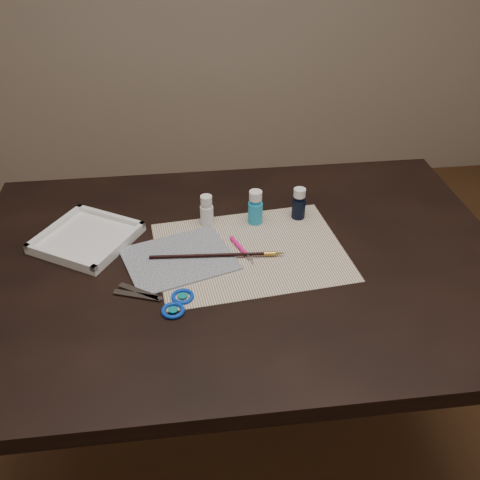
{
  "coord_description": "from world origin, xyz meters",
  "views": [
    {
      "loc": [
        -0.12,
        -1.02,
        1.52
      ],
      "look_at": [
        0.0,
        0.0,
        0.8
      ],
      "focal_mm": 40.0,
      "sensor_mm": 36.0,
      "label": 1
    }
  ],
  "objects": [
    {
      "name": "ground",
      "position": [
        0.0,
        0.0,
        -0.01
      ],
      "size": [
        3.5,
        3.5,
        0.02
      ],
      "primitive_type": "cube",
      "color": "#422614",
      "rests_on": "ground"
    },
    {
      "name": "paint_bottle_cyan",
      "position": [
        0.06,
        0.15,
        0.8
      ],
      "size": [
        0.04,
        0.04,
        0.09
      ],
      "primitive_type": "cylinder",
      "rotation": [
        0.0,
        0.0,
        0.01
      ],
      "color": "#1F99CD",
      "rests_on": "table"
    },
    {
      "name": "paper",
      "position": [
        0.03,
        0.02,
        0.75
      ],
      "size": [
        0.48,
        0.39,
        0.0
      ],
      "primitive_type": "cube",
      "rotation": [
        0.0,
        0.0,
        0.11
      ],
      "color": "silver",
      "rests_on": "table"
    },
    {
      "name": "table",
      "position": [
        0.0,
        0.0,
        0.38
      ],
      "size": [
        1.3,
        0.9,
        0.75
      ],
      "primitive_type": "cube",
      "color": "black",
      "rests_on": "ground"
    },
    {
      "name": "palette_tray",
      "position": [
        -0.37,
        0.11,
        0.76
      ],
      "size": [
        0.29,
        0.29,
        0.03
      ],
      "primitive_type": "cube",
      "rotation": [
        0.0,
        0.0,
        -0.55
      ],
      "color": "white",
      "rests_on": "table"
    },
    {
      "name": "paintbrush",
      "position": [
        -0.05,
        -0.0,
        0.76
      ],
      "size": [
        0.33,
        0.03,
        0.01
      ],
      "primitive_type": null,
      "rotation": [
        0.0,
        0.0,
        -0.07
      ],
      "color": "black",
      "rests_on": "canvas"
    },
    {
      "name": "paint_bottle_white",
      "position": [
        -0.07,
        0.15,
        0.79
      ],
      "size": [
        0.04,
        0.04,
        0.08
      ],
      "primitive_type": "cylinder",
      "rotation": [
        0.0,
        0.0,
        -0.19
      ],
      "color": "white",
      "rests_on": "table"
    },
    {
      "name": "scissors",
      "position": [
        -0.21,
        -0.13,
        0.76
      ],
      "size": [
        0.22,
        0.16,
        0.01
      ],
      "primitive_type": null,
      "rotation": [
        0.0,
        0.0,
        2.79
      ],
      "color": "silver",
      "rests_on": "table"
    },
    {
      "name": "paint_bottle_navy",
      "position": [
        0.18,
        0.16,
        0.79
      ],
      "size": [
        0.04,
        0.04,
        0.09
      ],
      "primitive_type": "cylinder",
      "rotation": [
        0.0,
        0.0,
        -0.04
      ],
      "color": "black",
      "rests_on": "table"
    },
    {
      "name": "canvas",
      "position": [
        -0.15,
        0.01,
        0.75
      ],
      "size": [
        0.3,
        0.26,
        0.0
      ],
      "primitive_type": "cube",
      "rotation": [
        0.0,
        0.0,
        0.31
      ],
      "color": "black",
      "rests_on": "paper"
    },
    {
      "name": "craft_knife",
      "position": [
        0.01,
        0.02,
        0.76
      ],
      "size": [
        0.05,
        0.12,
        0.01
      ],
      "primitive_type": null,
      "rotation": [
        0.0,
        0.0,
        -1.21
      ],
      "color": "#FF198D",
      "rests_on": "paper"
    }
  ]
}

